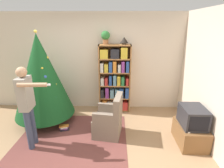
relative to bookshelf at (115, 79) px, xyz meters
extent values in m
plane|color=#9E7A56|center=(-0.59, -1.70, -0.90)|extent=(14.00, 14.00, 0.00)
cube|color=beige|center=(-0.59, 0.25, 0.40)|extent=(8.00, 0.10, 2.60)
cube|color=brown|center=(-0.87, -1.39, -0.90)|extent=(2.25, 1.99, 0.01)
cube|color=#A8703D|center=(-0.41, 0.01, 0.00)|extent=(0.03, 0.33, 1.81)
cube|color=#A8703D|center=(0.39, 0.01, 0.00)|extent=(0.03, 0.33, 1.81)
cube|color=#A8703D|center=(-0.01, 0.01, 0.89)|extent=(0.83, 0.33, 0.03)
cube|color=#A8703D|center=(-0.01, 0.17, 0.00)|extent=(0.83, 0.01, 1.81)
cube|color=#A8703D|center=(-0.01, 0.01, -0.87)|extent=(0.80, 0.33, 0.03)
cube|color=orange|center=(-0.28, -0.04, -0.73)|extent=(0.12, 0.24, 0.27)
cube|color=beige|center=(-0.12, -0.03, -0.75)|extent=(0.15, 0.26, 0.22)
cube|color=#5B899E|center=(0.10, -0.03, -0.76)|extent=(0.16, 0.26, 0.21)
cube|color=#B22D28|center=(0.29, -0.01, -0.75)|extent=(0.14, 0.29, 0.23)
cube|color=#A8703D|center=(-0.01, 0.01, -0.52)|extent=(0.80, 0.33, 0.03)
cube|color=#232328|center=(-0.34, -0.02, -0.39)|extent=(0.08, 0.27, 0.23)
cube|color=#843889|center=(-0.21, -0.03, -0.36)|extent=(0.09, 0.25, 0.28)
cube|color=#5B899E|center=(-0.07, -0.02, -0.39)|extent=(0.10, 0.28, 0.23)
cube|color=#5B899E|center=(0.07, 0.00, -0.39)|extent=(0.11, 0.31, 0.24)
cube|color=#284C93|center=(0.18, -0.04, -0.37)|extent=(0.10, 0.24, 0.26)
cube|color=#284C93|center=(0.33, -0.01, -0.36)|extent=(0.09, 0.30, 0.29)
cube|color=#A8703D|center=(-0.01, 0.01, -0.16)|extent=(0.80, 0.33, 0.03)
cube|color=beige|center=(-0.33, -0.01, -0.05)|extent=(0.08, 0.28, 0.20)
cube|color=#B22D28|center=(-0.23, -0.03, -0.05)|extent=(0.08, 0.24, 0.20)
cube|color=#284C93|center=(-0.12, -0.01, -0.02)|extent=(0.07, 0.30, 0.26)
cube|color=#5B899E|center=(0.00, -0.02, -0.01)|extent=(0.08, 0.27, 0.27)
cube|color=gold|center=(0.10, -0.01, -0.02)|extent=(0.08, 0.30, 0.25)
cube|color=#2D7A42|center=(0.21, -0.03, -0.03)|extent=(0.08, 0.26, 0.24)
cube|color=#B22D28|center=(0.32, -0.01, -0.05)|extent=(0.07, 0.29, 0.20)
cube|color=#A8703D|center=(-0.01, 0.01, 0.19)|extent=(0.80, 0.33, 0.03)
cube|color=beige|center=(-0.33, -0.04, 0.33)|extent=(0.08, 0.24, 0.23)
cube|color=gold|center=(-0.22, 0.00, 0.31)|extent=(0.10, 0.31, 0.21)
cube|color=#284C93|center=(-0.11, -0.03, 0.34)|extent=(0.08, 0.25, 0.27)
cube|color=orange|center=(-0.01, -0.02, 0.35)|extent=(0.09, 0.28, 0.28)
cube|color=beige|center=(0.11, -0.01, 0.31)|extent=(0.07, 0.30, 0.20)
cube|color=#843889|center=(0.21, -0.01, 0.35)|extent=(0.08, 0.30, 0.28)
cube|color=#284C93|center=(0.32, -0.03, 0.35)|extent=(0.07, 0.25, 0.28)
cube|color=#A8703D|center=(-0.01, 0.01, 0.55)|extent=(0.80, 0.33, 0.03)
cube|color=gold|center=(-0.28, -0.02, 0.68)|extent=(0.20, 0.27, 0.22)
cube|color=#232328|center=(0.00, -0.01, 0.68)|extent=(0.21, 0.30, 0.23)
cube|color=gold|center=(0.23, 0.00, 0.70)|extent=(0.16, 0.31, 0.27)
cube|color=brown|center=(1.52, -1.43, -0.70)|extent=(0.50, 0.72, 0.41)
cube|color=#28282D|center=(1.52, -1.43, -0.31)|extent=(0.43, 0.54, 0.38)
cube|color=black|center=(1.52, -1.71, -0.31)|extent=(0.35, 0.01, 0.30)
cube|color=white|center=(1.37, -1.65, -0.49)|extent=(0.04, 0.12, 0.02)
cylinder|color=#4C3323|center=(-1.68, -0.66, -0.85)|extent=(0.36, 0.36, 0.10)
cylinder|color=brown|center=(-1.68, -0.66, -0.74)|extent=(0.08, 0.08, 0.12)
cone|color=#14471E|center=(-1.68, -0.66, 0.26)|extent=(1.38, 1.38, 1.90)
sphere|color=#B74C93|center=(-1.59, -0.41, 0.43)|extent=(0.06, 0.06, 0.06)
sphere|color=silver|center=(-1.26, -0.59, -0.02)|extent=(0.04, 0.04, 0.04)
sphere|color=gold|center=(-1.50, -0.64, 0.68)|extent=(0.06, 0.06, 0.06)
sphere|color=gold|center=(-1.55, -0.87, 0.49)|extent=(0.05, 0.05, 0.05)
sphere|color=red|center=(-1.98, -0.23, -0.32)|extent=(0.06, 0.06, 0.06)
sphere|color=#335BB2|center=(-1.30, -0.93, -0.15)|extent=(0.05, 0.05, 0.05)
sphere|color=#335BB2|center=(-1.49, -0.90, 0.32)|extent=(0.07, 0.07, 0.07)
sphere|color=silver|center=(-1.92, -0.17, -0.36)|extent=(0.07, 0.07, 0.07)
sphere|color=red|center=(-1.94, -0.70, 0.45)|extent=(0.05, 0.05, 0.05)
sphere|color=gold|center=(-1.32, -0.78, 0.11)|extent=(0.04, 0.04, 0.04)
sphere|color=#E5CC4C|center=(-1.68, -0.66, 1.24)|extent=(0.07, 0.07, 0.07)
cube|color=#7A6B5B|center=(-0.15, -1.18, -0.69)|extent=(0.64, 0.64, 0.42)
cube|color=#7A6B5B|center=(0.08, -1.22, -0.23)|extent=(0.20, 0.57, 0.50)
cube|color=#7A6B5B|center=(-0.11, -0.94, -0.38)|extent=(0.51, 0.15, 0.20)
cube|color=#7A6B5B|center=(-0.18, -1.42, -0.38)|extent=(0.51, 0.15, 0.20)
cylinder|color=#38425B|center=(-1.60, -1.51, -0.50)|extent=(0.11, 0.11, 0.81)
cylinder|color=#38425B|center=(-1.59, -1.69, -0.50)|extent=(0.11, 0.11, 0.81)
cube|color=gray|center=(-1.59, -1.60, 0.20)|extent=(0.20, 0.33, 0.61)
cylinder|color=tan|center=(-1.60, -1.40, 0.17)|extent=(0.07, 0.07, 0.48)
cylinder|color=tan|center=(-1.34, -1.78, 0.44)|extent=(0.48, 0.10, 0.07)
cube|color=white|center=(-1.10, -1.77, 0.44)|extent=(0.11, 0.04, 0.03)
sphere|color=tan|center=(-1.59, -1.60, 0.60)|extent=(0.18, 0.18, 0.18)
cylinder|color=#935B38|center=(-0.24, 0.01, 0.97)|extent=(0.14, 0.14, 0.12)
sphere|color=#2D7033|center=(-0.24, 0.01, 1.12)|extent=(0.22, 0.22, 0.22)
cylinder|color=#473828|center=(0.23, 0.01, 0.93)|extent=(0.12, 0.12, 0.04)
cone|color=black|center=(0.23, 0.01, 1.02)|extent=(0.20, 0.20, 0.14)
cube|color=#232328|center=(-1.13, -1.04, -0.89)|extent=(0.23, 0.18, 0.04)
cube|color=#843889|center=(-1.14, -1.03, -0.86)|extent=(0.18, 0.16, 0.02)
cube|color=beige|center=(-1.14, -1.04, -0.83)|extent=(0.19, 0.18, 0.03)
cube|color=orange|center=(-1.14, -1.04, -0.81)|extent=(0.23, 0.16, 0.02)
camera|label=1|loc=(0.05, -4.46, 1.37)|focal=28.00mm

